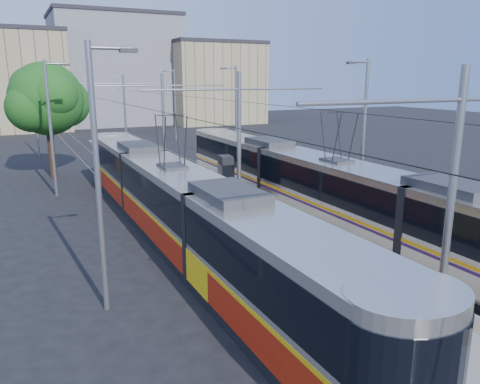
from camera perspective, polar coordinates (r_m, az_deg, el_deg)
ground at (r=16.72m, az=12.23°, el=-11.34°), size 160.00×160.00×0.00m
platform at (r=31.08m, az=-7.40°, el=0.88°), size 4.00×50.00×0.30m
tactile_strip_left at (r=30.63m, az=-9.98°, el=0.89°), size 0.70×50.00×0.01m
tactile_strip_right at (r=31.52m, az=-4.92°, el=1.42°), size 0.70×50.00×0.01m
rails at (r=31.11m, az=-7.39°, el=0.64°), size 8.71×70.00×0.03m
track_arrow at (r=12.71m, az=7.49°, el=-19.75°), size 1.20×5.00×0.01m
tram_left at (r=20.48m, az=-8.09°, el=-1.38°), size 2.43×28.61×5.50m
tram_right at (r=22.10m, az=11.53°, el=-0.00°), size 2.43×31.31×5.50m
catenary at (r=27.74m, az=-5.76°, el=8.54°), size 9.20×70.00×7.00m
street_lamps at (r=34.25m, az=-9.80°, el=8.81°), size 15.18×38.22×8.00m
shelter at (r=26.26m, az=-1.73°, el=1.87°), size 0.87×1.23×2.49m
tree at (r=36.13m, az=-22.00°, el=10.35°), size 5.59×5.17×8.12m
building_left at (r=71.75m, az=-27.03°, el=12.02°), size 16.32×12.24×13.36m
building_centre at (r=77.35m, az=-14.90°, el=14.19°), size 18.36×14.28×16.45m
building_right at (r=75.78m, az=-3.16°, el=13.15°), size 14.28×10.20×12.53m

